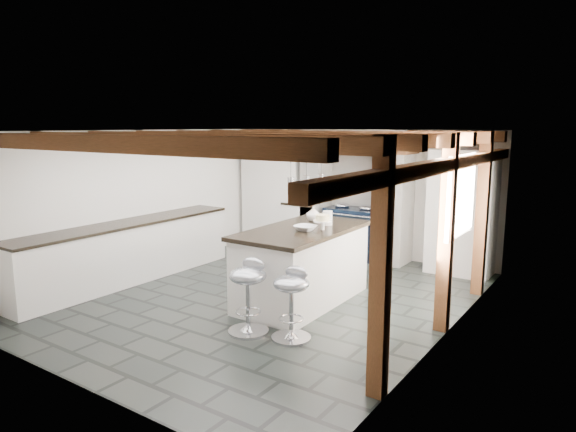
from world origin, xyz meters
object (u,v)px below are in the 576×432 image
Objects in this scene: range_cooker at (354,232)px; bar_stool_near at (292,295)px; bar_stool_far at (248,287)px; kitchen_island at (303,264)px.

range_cooker is 1.20× the size of bar_stool_near.
range_cooker is 3.86m from bar_stool_far.
bar_stool_near is 0.53m from bar_stool_far.
bar_stool_near is (0.58, -1.13, -0.01)m from kitchen_island.
kitchen_island reaches higher than range_cooker.
range_cooker is 2.61m from kitchen_island.
kitchen_island is 1.27m from bar_stool_near.
range_cooker reaches higher than bar_stool_far.
bar_stool_near is (1.11, -3.69, 0.05)m from range_cooker.
range_cooker reaches higher than bar_stool_near.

